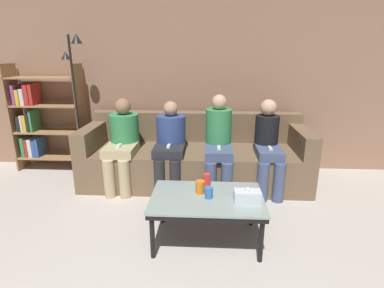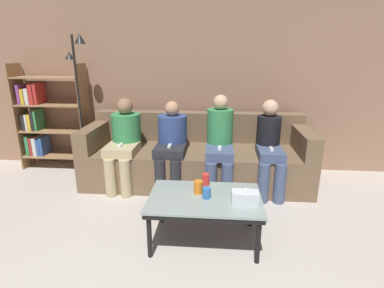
% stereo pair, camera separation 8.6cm
% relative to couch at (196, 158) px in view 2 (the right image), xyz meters
% --- Properties ---
extents(wall_back, '(12.00, 0.06, 2.60)m').
position_rel_couch_xyz_m(wall_back, '(0.00, 0.54, 0.99)').
color(wall_back, '#9E755B').
rests_on(wall_back, ground_plane).
extents(couch, '(2.78, 0.93, 0.85)m').
position_rel_couch_xyz_m(couch, '(0.00, 0.00, 0.00)').
color(couch, brown).
rests_on(couch, ground_plane).
extents(coffee_table, '(0.97, 0.64, 0.43)m').
position_rel_couch_xyz_m(coffee_table, '(0.16, -1.31, 0.07)').
color(coffee_table, '#8C9E99').
rests_on(coffee_table, ground_plane).
extents(cup_near_left, '(0.07, 0.07, 0.09)m').
position_rel_couch_xyz_m(cup_near_left, '(0.18, -1.33, 0.16)').
color(cup_near_left, '#3372BF').
rests_on(cup_near_left, coffee_table).
extents(cup_near_right, '(0.07, 0.07, 0.11)m').
position_rel_couch_xyz_m(cup_near_right, '(0.16, -1.08, 0.17)').
color(cup_near_right, red).
rests_on(cup_near_right, coffee_table).
extents(cup_far_center, '(0.08, 0.08, 0.11)m').
position_rel_couch_xyz_m(cup_far_center, '(0.10, -1.24, 0.17)').
color(cup_far_center, orange).
rests_on(cup_far_center, coffee_table).
extents(tissue_box, '(0.22, 0.12, 0.13)m').
position_rel_couch_xyz_m(tissue_box, '(0.50, -1.39, 0.16)').
color(tissue_box, silver).
rests_on(tissue_box, coffee_table).
extents(bookshelf, '(0.96, 0.32, 1.48)m').
position_rel_couch_xyz_m(bookshelf, '(-2.18, 0.31, 0.41)').
color(bookshelf, '#9E754C').
rests_on(bookshelf, ground_plane).
extents(standing_lamp, '(0.31, 0.26, 1.84)m').
position_rel_couch_xyz_m(standing_lamp, '(-1.56, 0.17, 0.82)').
color(standing_lamp, black).
rests_on(standing_lamp, ground_plane).
extents(seated_person_left_end, '(0.36, 0.68, 1.09)m').
position_rel_couch_xyz_m(seated_person_left_end, '(-0.87, -0.21, 0.28)').
color(seated_person_left_end, tan).
rests_on(seated_person_left_end, ground_plane).
extents(seated_person_mid_left, '(0.36, 0.65, 1.06)m').
position_rel_couch_xyz_m(seated_person_mid_left, '(-0.29, -0.21, 0.27)').
color(seated_person_mid_left, '#28282D').
rests_on(seated_person_mid_left, ground_plane).
extents(seated_person_mid_right, '(0.31, 0.68, 1.14)m').
position_rel_couch_xyz_m(seated_person_mid_right, '(0.29, -0.22, 0.30)').
color(seated_person_mid_right, '#47567A').
rests_on(seated_person_mid_right, ground_plane).
extents(seated_person_right_end, '(0.31, 0.64, 1.09)m').
position_rel_couch_xyz_m(seated_person_right_end, '(0.87, -0.24, 0.27)').
color(seated_person_right_end, '#47567A').
rests_on(seated_person_right_end, ground_plane).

